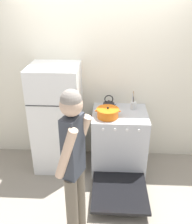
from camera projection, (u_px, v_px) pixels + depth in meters
ground_plane at (99, 152)px, 4.19m from camera, size 14.00×14.00×0.00m
wall_back at (100, 79)px, 3.65m from camera, size 10.00×0.06×2.55m
refrigerator at (57, 119)px, 3.59m from camera, size 0.67×0.65×1.56m
stove_range at (119, 142)px, 3.64m from camera, size 0.77×1.39×0.90m
dutch_oven_pot at (108, 113)px, 3.34m from camera, size 0.34×0.30×0.15m
tea_kettle at (109, 105)px, 3.57m from camera, size 0.20×0.16×0.21m
utensil_jar at (133, 105)px, 3.56m from camera, size 0.08×0.08×0.27m
person at (74, 162)px, 2.36m from camera, size 0.36×0.41×1.71m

